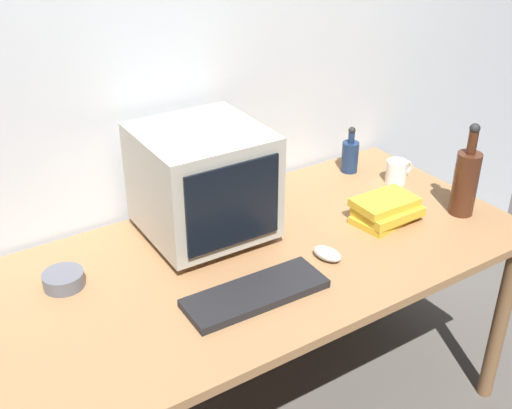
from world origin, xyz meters
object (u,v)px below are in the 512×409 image
Objects in this scene: computer_mouse at (327,254)px; bottle_tall at (466,181)px; crt_monitor at (203,182)px; keyboard at (256,293)px; cd_spindle at (64,279)px; mug at (397,171)px; book_stack at (386,210)px; bottle_short at (350,155)px.

bottle_tall is (0.58, -0.03, 0.11)m from computer_mouse.
crt_monitor is 0.42m from keyboard.
bottle_tall is at bearing -14.33° from cd_spindle.
bottle_tall is 2.80× the size of mug.
book_stack is 1.08m from cd_spindle.
computer_mouse is 0.80m from cd_spindle.
keyboard is 4.20× the size of computer_mouse.
bottle_short reaches higher than book_stack.
bottle_tall reaches higher than computer_mouse.
computer_mouse reaches higher than keyboard.
keyboard is 3.50× the size of cd_spindle.
keyboard is at bearing -38.48° from cd_spindle.
crt_monitor is 0.94× the size of keyboard.
crt_monitor reaches higher than mug.
cd_spindle is at bearing 143.28° from keyboard.
book_stack is (0.57, -0.26, -0.15)m from crt_monitor.
cd_spindle is (-1.31, 0.34, -0.10)m from bottle_tall.
keyboard is at bearing -168.94° from book_stack.
book_stack reaches higher than keyboard.
book_stack reaches higher than cd_spindle.
book_stack is (0.61, 0.12, 0.03)m from keyboard.
keyboard is at bearing -96.93° from crt_monitor.
mug reaches higher than cd_spindle.
bottle_short reaches higher than keyboard.
cd_spindle is at bearing 165.67° from bottle_tall.
bottle_short is at bearing 67.74° from book_stack.
computer_mouse is at bearing -136.41° from bottle_short.
bottle_short reaches higher than cd_spindle.
mug is 1.29m from cd_spindle.
crt_monitor is 3.30× the size of mug.
keyboard is 1.68× the size of book_stack.
bottle_short is 1.57× the size of mug.
crt_monitor is 1.58× the size of book_stack.
mug is at bearing 13.04° from computer_mouse.
mug is 1.00× the size of cd_spindle.
cd_spindle is at bearing 167.64° from book_stack.
mug is (-0.02, 0.30, -0.08)m from bottle_tall.
computer_mouse is 0.30× the size of bottle_tall.
book_stack is 2.09× the size of mug.
crt_monitor reaches higher than cd_spindle.
bottle_tall is at bearing -15.72° from computer_mouse.
keyboard is 3.50× the size of mug.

